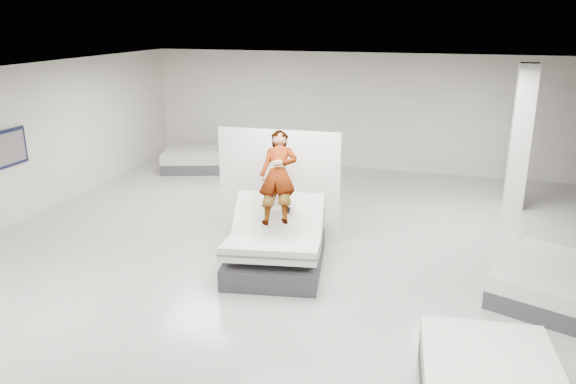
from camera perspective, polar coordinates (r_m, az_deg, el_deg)
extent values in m
plane|color=beige|center=(9.72, -0.42, -7.70)|extent=(14.00, 14.00, 0.00)
plane|color=black|center=(8.85, -0.47, 11.41)|extent=(14.00, 14.00, 0.00)
cube|color=beige|center=(15.83, 7.12, 8.11)|extent=(12.00, 0.04, 3.20)
cube|color=#3D3C42|center=(9.66, -1.22, -6.71)|extent=(1.86, 2.28, 0.36)
cube|color=white|center=(9.75, -0.95, -2.79)|extent=(1.67, 1.20, 0.80)
cube|color=#5C5C60|center=(9.75, -0.95, -2.79)|extent=(1.68, 1.10, 0.66)
cube|color=white|center=(9.06, -1.69, -5.85)|extent=(1.69, 1.29, 0.37)
cube|color=#5C5C60|center=(9.06, -1.69, -5.85)|extent=(1.71, 1.28, 0.19)
cube|color=white|center=(9.77, -0.85, -0.69)|extent=(0.62, 0.50, 0.36)
imported|color=slate|center=(9.54, -1.00, 0.11)|extent=(0.89, 1.66, 1.51)
cube|color=black|center=(9.25, 0.05, -1.88)|extent=(0.07, 0.15, 0.08)
cube|color=white|center=(10.63, -0.93, 0.67)|extent=(2.34, 0.19, 2.13)
cube|color=#3D3C42|center=(9.56, 25.25, -9.00)|extent=(2.05, 2.32, 0.29)
cube|color=white|center=(9.45, 25.45, -7.56)|extent=(2.05, 2.32, 0.24)
cube|color=white|center=(6.76, 20.00, -17.13)|extent=(1.64, 2.08, 0.24)
cube|color=#3D3C42|center=(16.02, -9.01, 2.82)|extent=(2.29, 1.99, 0.29)
cube|color=white|center=(15.96, -9.05, 3.74)|extent=(2.29, 1.99, 0.24)
cube|color=white|center=(13.23, 22.56, 5.08)|extent=(0.40, 0.40, 3.20)
cube|color=black|center=(12.60, -26.55, 4.01)|extent=(0.05, 0.95, 0.75)
cube|color=#8F775F|center=(12.57, -26.45, 4.00)|extent=(0.02, 0.82, 0.62)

